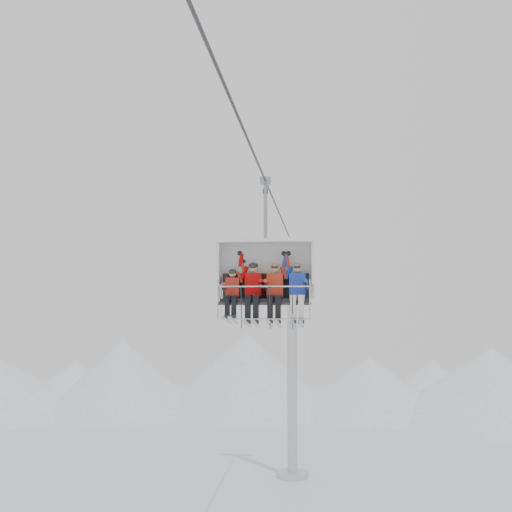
# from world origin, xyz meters

# --- Properties ---
(ridgeline) EXTENTS (72.00, 21.00, 7.00)m
(ridgeline) POSITION_xyz_m (-1.58, 42.05, 2.84)
(ridgeline) COLOR white
(ridgeline) RESTS_ON ground
(lift_tower_right) EXTENTS (2.00, 1.80, 13.48)m
(lift_tower_right) POSITION_xyz_m (0.00, 22.00, 5.78)
(lift_tower_right) COLOR #B7BABF
(lift_tower_right) RESTS_ON ground
(haul_cable) EXTENTS (0.06, 50.00, 0.06)m
(haul_cable) POSITION_xyz_m (0.00, 0.00, 13.30)
(haul_cable) COLOR #323237
(haul_cable) RESTS_ON lift_tower_left
(chairlift_carrier) EXTENTS (2.70, 1.17, 3.98)m
(chairlift_carrier) POSITION_xyz_m (0.00, 2.95, 10.74)
(chairlift_carrier) COLOR black
(chairlift_carrier) RESTS_ON haul_cable
(skier_far_left) EXTENTS (0.37, 1.69, 1.51)m
(skier_far_left) POSITION_xyz_m (-0.91, 2.62, 10.18)
(skier_far_left) COLOR #B32619
(skier_far_left) RESTS_ON chairlift_carrier
(skier_center_left) EXTENTS (0.46, 1.69, 1.78)m
(skier_center_left) POSITION_xyz_m (-0.33, 2.64, 10.26)
(skier_center_left) COLOR #B20506
(skier_center_left) RESTS_ON chairlift_carrier
(skier_center_right) EXTENTS (0.45, 1.69, 1.76)m
(skier_center_right) POSITION_xyz_m (0.27, 2.64, 10.25)
(skier_center_right) COLOR #B42916
(skier_center_right) RESTS_ON chairlift_carrier
(skier_far_right) EXTENTS (0.45, 1.69, 1.76)m
(skier_far_right) POSITION_xyz_m (0.89, 2.64, 10.25)
(skier_far_right) COLOR #1D35AA
(skier_far_right) RESTS_ON chairlift_carrier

